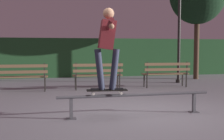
% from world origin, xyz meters
% --- Properties ---
extents(ground_plane, '(90.00, 90.00, 0.00)m').
position_xyz_m(ground_plane, '(0.00, 0.00, 0.00)').
color(ground_plane, gray).
extents(hedge_backdrop, '(24.00, 1.20, 1.80)m').
position_xyz_m(hedge_backdrop, '(0.00, 8.51, 0.90)').
color(hedge_backdrop, '#234C28').
rests_on(hedge_backdrop, ground).
extents(grind_rail, '(3.09, 0.18, 0.44)m').
position_xyz_m(grind_rail, '(0.00, -0.18, 0.35)').
color(grind_rail, '#47474C').
rests_on(grind_rail, ground).
extents(skateboard, '(0.80, 0.28, 0.09)m').
position_xyz_m(skateboard, '(-0.58, -0.18, 0.52)').
color(skateboard, black).
rests_on(skateboard, grind_rail).
extents(skateboarder, '(0.63, 1.40, 1.56)m').
position_xyz_m(skateboarder, '(-0.58, -0.18, 1.45)').
color(skateboarder, black).
rests_on(skateboarder, skateboard).
extents(park_bench_leftmost, '(1.62, 0.49, 0.88)m').
position_xyz_m(park_bench_leftmost, '(-2.41, 3.66, 0.54)').
color(park_bench_leftmost, '#282623').
rests_on(park_bench_leftmost, ground).
extents(park_bench_left_center, '(1.62, 0.49, 0.88)m').
position_xyz_m(park_bench_left_center, '(-0.04, 3.66, 0.54)').
color(park_bench_left_center, '#282623').
rests_on(park_bench_left_center, ground).
extents(park_bench_right_center, '(1.62, 0.49, 0.88)m').
position_xyz_m(park_bench_right_center, '(2.33, 3.66, 0.54)').
color(park_bench_right_center, '#282623').
rests_on(park_bench_right_center, ground).
extents(lamp_post_right, '(0.32, 0.32, 3.90)m').
position_xyz_m(lamp_post_right, '(3.37, 4.85, 2.48)').
color(lamp_post_right, '#282623').
rests_on(lamp_post_right, ground).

